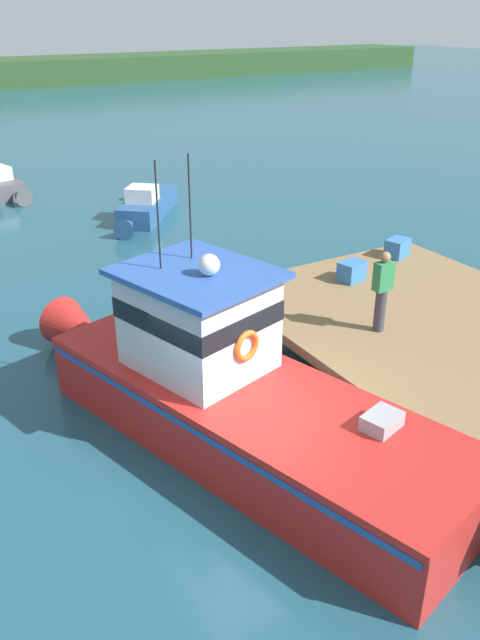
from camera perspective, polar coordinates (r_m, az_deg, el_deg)
name	(u,v)px	position (r m, az deg, el deg)	size (l,w,h in m)	color
ground_plane	(247,460)	(11.18, 0.59, -12.29)	(200.00, 200.00, 0.00)	#1E4C5B
dock	(456,338)	(13.34, 18.58, -1.49)	(6.00, 9.00, 1.20)	#4C3D2D
main_fishing_boat	(225,387)	(11.19, -1.32, -5.96)	(4.66, 9.92, 4.80)	red
crate_stack_near_edge	(397,248)	(16.88, 13.78, 6.24)	(0.60, 0.44, 0.46)	#3370B2
crate_single_far	(352,271)	(15.14, 9.88, 4.30)	(0.60, 0.44, 0.45)	#3370B2
deckhand_by_the_boat	(382,290)	(12.59, 12.50, 2.62)	(0.36, 0.22, 1.63)	#383842
moored_boat_near_channel	(146,206)	(23.90, -8.36, 9.94)	(3.85, 4.36, 1.24)	#285184
mooring_buoy_channel_marker	(132,194)	(26.37, -9.57, 10.93)	(0.46, 0.46, 0.46)	silver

